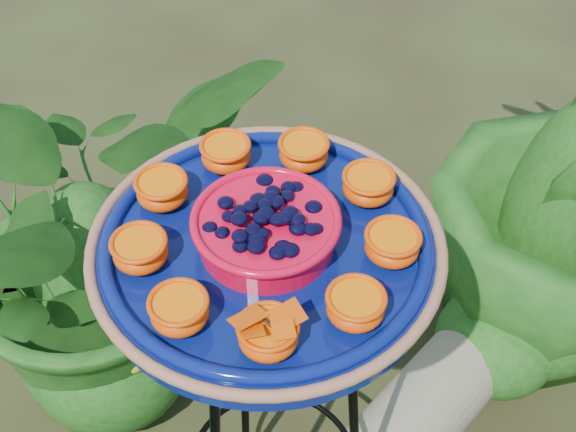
% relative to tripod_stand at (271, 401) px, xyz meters
% --- Properties ---
extents(tripod_stand, '(0.41, 0.41, 0.89)m').
position_rel_tripod_stand_xyz_m(tripod_stand, '(0.00, 0.00, 0.00)').
color(tripod_stand, black).
rests_on(tripod_stand, ground).
extents(feeder_dish, '(0.57, 0.57, 0.11)m').
position_rel_tripod_stand_xyz_m(feeder_dish, '(-0.00, -0.00, 0.39)').
color(feeder_dish, navy).
rests_on(feeder_dish, tripod_stand).
extents(shrub_back_left, '(1.04, 1.03, 0.87)m').
position_rel_tripod_stand_xyz_m(shrub_back_left, '(-0.38, 0.50, -0.10)').
color(shrub_back_left, '#154713').
rests_on(shrub_back_left, ground).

